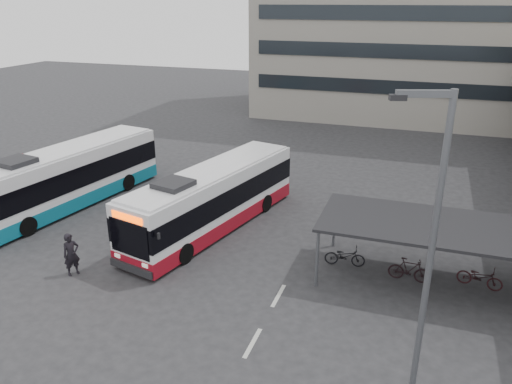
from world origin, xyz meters
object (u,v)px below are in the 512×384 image
(pedestrian, at_px, (71,254))
(lamp_post, at_px, (429,239))
(bus_teal, at_px, (68,178))
(bus_main, at_px, (213,199))

(pedestrian, xyz_separation_m, lamp_post, (13.52, -2.46, 4.10))
(bus_teal, xyz_separation_m, lamp_post, (18.50, -8.62, 3.41))
(bus_main, bearing_deg, lamp_post, -27.67)
(bus_main, bearing_deg, bus_teal, -167.28)
(bus_main, relative_size, lamp_post, 1.30)
(bus_teal, distance_m, lamp_post, 20.69)
(bus_teal, relative_size, pedestrian, 6.49)
(bus_main, distance_m, bus_teal, 8.66)
(lamp_post, bearing_deg, bus_teal, 136.70)
(lamp_post, bearing_deg, bus_main, 120.74)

